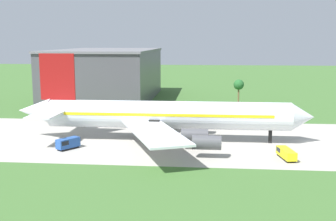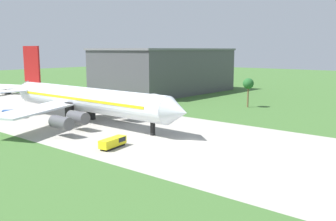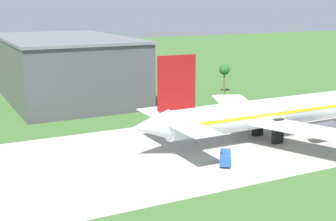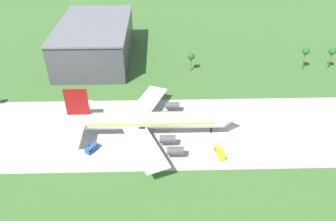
% 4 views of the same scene
% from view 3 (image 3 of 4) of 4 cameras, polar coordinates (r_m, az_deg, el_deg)
% --- Properties ---
extents(jet_airliner, '(69.09, 54.40, 20.23)m').
position_cam_3_polar(jet_airliner, '(107.65, 12.75, -0.23)').
color(jet_airliner, silver).
rests_on(jet_airliner, ground_plane).
extents(fuel_truck, '(4.57, 5.36, 2.43)m').
position_cam_3_polar(fuel_truck, '(89.85, 6.99, -5.82)').
color(fuel_truck, black).
rests_on(fuel_truck, ground_plane).
extents(terminal_building, '(36.72, 61.20, 19.65)m').
position_cam_3_polar(terminal_building, '(154.17, -12.50, 5.14)').
color(terminal_building, '#47474C').
rests_on(terminal_building, ground_plane).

